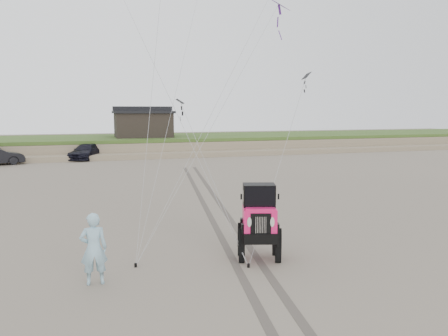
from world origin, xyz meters
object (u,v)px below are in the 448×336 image
(jeep, at_px, (259,230))
(cabin, at_px, (143,123))
(man, at_px, (94,249))
(truck_c, at_px, (87,152))

(jeep, bearing_deg, cabin, 105.23)
(man, bearing_deg, jeep, -174.11)
(cabin, relative_size, jeep, 1.25)
(truck_c, xyz_separation_m, jeep, (5.37, -31.18, 0.22))
(truck_c, bearing_deg, cabin, 65.00)
(cabin, relative_size, truck_c, 1.26)
(cabin, distance_m, truck_c, 8.46)
(jeep, distance_m, man, 5.00)
(truck_c, relative_size, man, 2.56)
(cabin, height_order, man, cabin)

